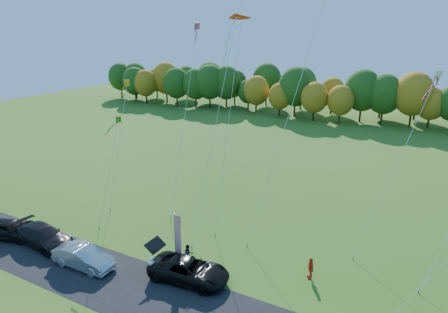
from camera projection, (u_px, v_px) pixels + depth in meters
The scene contains 18 objects.
ground at pixel (186, 266), 30.17m from camera, with size 160.00×160.00×0.00m, color #2E5E19.
asphalt_strip at pixel (153, 295), 26.83m from camera, with size 90.00×6.00×0.01m, color black.
tree_line at pixel (347, 122), 76.10m from camera, with size 116.00×12.00×10.00m, color #1E4711, non-canonical shape.
black_suv at pixel (189, 270), 28.24m from camera, with size 2.69×5.82×1.62m, color black.
silver_sedan at pixel (84, 257), 29.85m from camera, with size 1.73×4.96×1.63m, color #B6B7BC.
dark_truck_a at pixel (43, 236), 32.80m from camera, with size 2.37×5.83×1.69m, color black.
dark_truck_b at pixel (9, 229), 33.90m from camera, with size 1.99×4.94×1.68m, color black.
person_tailgate_a at pixel (152, 268), 28.47m from camera, with size 0.61×0.40×1.67m, color white.
person_tailgate_b at pixel (188, 255), 30.10m from camera, with size 0.80×0.63×1.65m, color gray.
person_east at pixel (310, 268), 28.49m from camera, with size 0.95×0.39×1.61m, color red.
feather_flag at pixel (177, 234), 29.53m from camera, with size 0.56×0.07×4.26m.
kite_delta_blue at pixel (237, 49), 34.88m from camera, with size 3.61×12.06×30.80m.
kite_parafoil_orange at pixel (311, 46), 32.32m from camera, with size 6.69×13.65×31.90m.
kite_delta_red at pixel (217, 112), 33.69m from camera, with size 2.25×9.81×19.39m.
kite_diamond_yellow at pixel (119, 143), 40.96m from camera, with size 3.52×7.49×12.21m.
kite_diamond_green at pixel (112, 151), 35.59m from camera, with size 1.04×4.15×9.93m.
kite_diamond_white at pixel (395, 168), 30.20m from camera, with size 4.43×5.96×14.58m.
kite_diamond_pink at pixel (184, 118), 38.58m from camera, with size 2.10×8.25×17.97m.
Camera 1 is at (15.04, -21.58, 17.19)m, focal length 32.00 mm.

